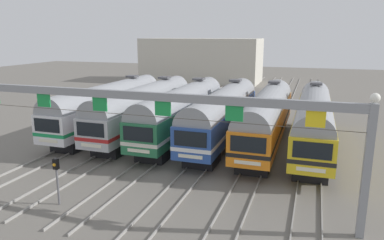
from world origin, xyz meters
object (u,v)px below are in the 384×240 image
Objects in this scene: commuter_train_green at (182,110)px; commuter_train_yellow at (314,119)px; commuter_train_orange at (267,115)px; catenary_gantry at (131,112)px; commuter_train_stainless at (144,107)px; yard_signal_mast at (57,172)px; commuter_train_blue at (223,112)px; commuter_train_white at (109,105)px.

commuter_train_green is 11.57m from commuter_train_yellow.
commuter_train_green is 1.00× the size of commuter_train_orange.
commuter_train_stainless is at bearing 113.19° from catenary_gantry.
commuter_train_orange is at bearing 0.00° from commuter_train_stainless.
commuter_train_orange reaches higher than yard_signal_mast.
commuter_train_stainless is 6.49× the size of yard_signal_mast.
yard_signal_mast is at bearing -131.51° from commuter_train_yellow.
commuter_train_yellow is (15.42, 0.00, 0.00)m from commuter_train_stainless.
yard_signal_mast is at bearing -110.77° from commuter_train_blue.
commuter_train_white is at bearing 110.77° from yard_signal_mast.
commuter_train_green is 1.00× the size of commuter_train_yellow.
commuter_train_stainless is 1.00× the size of commuter_train_green.
commuter_train_orange is at bearing 180.00° from commuter_train_yellow.
commuter_train_white is 6.49× the size of yard_signal_mast.
commuter_train_stainless is 11.57m from commuter_train_orange.
commuter_train_yellow is at bearing 0.00° from commuter_train_stainless.
commuter_train_blue is (7.71, 0.00, 0.00)m from commuter_train_stainless.
commuter_train_white is at bearing 180.00° from commuter_train_blue.
catenary_gantry is at bearing -113.19° from commuter_train_orange.
commuter_train_green is at bearing 180.00° from commuter_train_blue.
commuter_train_white and commuter_train_blue have the same top height.
commuter_train_orange is 0.74× the size of catenary_gantry.
catenary_gantry is (-1.93, -13.50, 2.63)m from commuter_train_blue.
commuter_train_stainless is at bearing 97.21° from yard_signal_mast.
commuter_train_stainless is 3.86m from commuter_train_green.
yard_signal_mast is at bearing -97.21° from commuter_train_green.
commuter_train_white is at bearing 180.00° from commuter_train_green.
commuter_train_stainless is 0.74× the size of catenary_gantry.
commuter_train_white is 1.00× the size of commuter_train_orange.
commuter_train_green is (3.86, 0.00, 0.00)m from commuter_train_stainless.
commuter_train_white is 1.00× the size of commuter_train_yellow.
commuter_train_blue is 13.89m from catenary_gantry.
commuter_train_green is at bearing 180.00° from commuter_train_orange.
yard_signal_mast is (-1.93, -15.25, -0.74)m from commuter_train_green.
catenary_gantry is at bearing 24.38° from yard_signal_mast.
commuter_train_orange is (15.42, 0.00, 0.00)m from commuter_train_white.
commuter_train_white is 3.86m from commuter_train_stainless.
commuter_train_white is 16.32m from yard_signal_mast.
commuter_train_stainless is at bearing 180.00° from commuter_train_blue.
yard_signal_mast is at bearing -122.30° from commuter_train_orange.
commuter_train_yellow is at bearing 54.47° from catenary_gantry.
commuter_train_blue is 7.71m from commuter_train_yellow.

